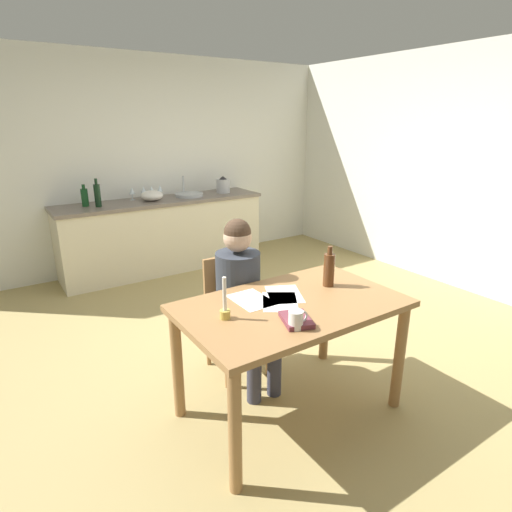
% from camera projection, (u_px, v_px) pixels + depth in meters
% --- Properties ---
extents(ground_plane, '(5.20, 5.20, 0.04)m').
position_uv_depth(ground_plane, '(263.00, 342.00, 3.70)').
color(ground_plane, tan).
extents(wall_back, '(5.20, 0.12, 2.60)m').
position_uv_depth(wall_back, '(148.00, 164.00, 5.34)').
color(wall_back, silver).
rests_on(wall_back, ground).
extents(wall_right, '(0.12, 5.20, 2.60)m').
position_uv_depth(wall_right, '(457.00, 171.00, 4.65)').
color(wall_right, silver).
rests_on(wall_right, ground).
extents(kitchen_counter, '(2.55, 0.64, 0.90)m').
position_uv_depth(kitchen_counter, '(164.00, 234.00, 5.32)').
color(kitchen_counter, beige).
rests_on(kitchen_counter, ground).
extents(dining_table, '(1.37, 0.83, 0.78)m').
position_uv_depth(dining_table, '(291.00, 319.00, 2.60)').
color(dining_table, '#9E7042').
rests_on(dining_table, ground).
extents(chair_at_table, '(0.43, 0.43, 0.87)m').
position_uv_depth(chair_at_table, '(233.00, 309.00, 3.16)').
color(chair_at_table, '#9E7042').
rests_on(chair_at_table, ground).
extents(person_seated, '(0.34, 0.61, 1.19)m').
position_uv_depth(person_seated, '(242.00, 292.00, 2.98)').
color(person_seated, '#333842').
rests_on(person_seated, ground).
extents(coffee_mug, '(0.12, 0.08, 0.10)m').
position_uv_depth(coffee_mug, '(296.00, 319.00, 2.24)').
color(coffee_mug, white).
rests_on(coffee_mug, dining_table).
extents(candlestick, '(0.06, 0.06, 0.25)m').
position_uv_depth(candlestick, '(225.00, 307.00, 2.35)').
color(candlestick, gold).
rests_on(candlestick, dining_table).
extents(book_magazine, '(0.21, 0.25, 0.03)m').
position_uv_depth(book_magazine, '(296.00, 320.00, 2.32)').
color(book_magazine, brown).
rests_on(book_magazine, dining_table).
extents(paper_letter, '(0.32, 0.36, 0.00)m').
position_uv_depth(paper_letter, '(284.00, 294.00, 2.69)').
color(paper_letter, white).
rests_on(paper_letter, dining_table).
extents(paper_bill, '(0.34, 0.36, 0.00)m').
position_uv_depth(paper_bill, '(280.00, 302.00, 2.58)').
color(paper_bill, white).
rests_on(paper_bill, dining_table).
extents(paper_envelope, '(0.21, 0.30, 0.00)m').
position_uv_depth(paper_envelope, '(251.00, 300.00, 2.61)').
color(paper_envelope, white).
rests_on(paper_envelope, dining_table).
extents(wine_bottle_on_table, '(0.07, 0.07, 0.28)m').
position_uv_depth(wine_bottle_on_table, '(329.00, 269.00, 2.80)').
color(wine_bottle_on_table, '#593319').
rests_on(wine_bottle_on_table, dining_table).
extents(sink_unit, '(0.36, 0.36, 0.24)m').
position_uv_depth(sink_unit, '(189.00, 194.00, 5.38)').
color(sink_unit, '#B2B7BC').
rests_on(sink_unit, kitchen_counter).
extents(bottle_oil, '(0.08, 0.08, 0.25)m').
position_uv_depth(bottle_oil, '(85.00, 197.00, 4.73)').
color(bottle_oil, '#194C23').
rests_on(bottle_oil, kitchen_counter).
extents(bottle_vinegar, '(0.07, 0.07, 0.32)m').
position_uv_depth(bottle_vinegar, '(97.00, 195.00, 4.70)').
color(bottle_vinegar, black).
rests_on(bottle_vinegar, kitchen_counter).
extents(mixing_bowl, '(0.27, 0.27, 0.12)m').
position_uv_depth(mixing_bowl, '(152.00, 196.00, 5.08)').
color(mixing_bowl, white).
rests_on(mixing_bowl, kitchen_counter).
extents(stovetop_kettle, '(0.18, 0.18, 0.22)m').
position_uv_depth(stovetop_kettle, '(223.00, 185.00, 5.61)').
color(stovetop_kettle, '#B7BABF').
rests_on(stovetop_kettle, kitchen_counter).
extents(wine_glass_near_sink, '(0.07, 0.07, 0.15)m').
position_uv_depth(wine_glass_near_sink, '(160.00, 189.00, 5.30)').
color(wine_glass_near_sink, silver).
rests_on(wine_glass_near_sink, kitchen_counter).
extents(wine_glass_by_kettle, '(0.07, 0.07, 0.15)m').
position_uv_depth(wine_glass_by_kettle, '(151.00, 189.00, 5.24)').
color(wine_glass_by_kettle, silver).
rests_on(wine_glass_by_kettle, kitchen_counter).
extents(wine_glass_back_left, '(0.07, 0.07, 0.15)m').
position_uv_depth(wine_glass_back_left, '(144.00, 190.00, 5.19)').
color(wine_glass_back_left, silver).
rests_on(wine_glass_back_left, kitchen_counter).
extents(wine_glass_back_right, '(0.07, 0.07, 0.15)m').
position_uv_depth(wine_glass_back_right, '(132.00, 191.00, 5.11)').
color(wine_glass_back_right, silver).
rests_on(wine_glass_back_right, kitchen_counter).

